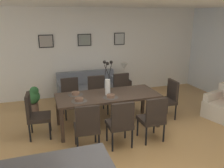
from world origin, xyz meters
TOP-DOWN VIEW (x-y plane):
  - ground_plane at (0.00, 0.00)m, footprint 9.00×9.00m
  - back_wall_panel at (0.00, 3.25)m, footprint 9.00×0.10m
  - ceiling_panel at (0.00, 0.40)m, footprint 9.00×7.20m
  - dining_table at (-0.15, 0.91)m, footprint 2.20×0.91m
  - dining_chair_near_left at (-0.80, 0.06)m, footprint 0.47×0.47m
  - dining_chair_near_right at (-0.82, 1.76)m, footprint 0.46×0.46m
  - dining_chair_far_left at (-0.18, 0.02)m, footprint 0.45×0.45m
  - dining_chair_far_right at (-0.15, 1.76)m, footprint 0.44×0.44m
  - dining_chair_mid_left at (0.49, 0.02)m, footprint 0.45×0.45m
  - dining_chair_mid_right at (0.53, 1.79)m, footprint 0.44×0.44m
  - dining_chair_head_west at (-1.66, 0.91)m, footprint 0.47×0.47m
  - dining_chair_head_east at (1.35, 0.90)m, footprint 0.46×0.46m
  - centerpiece_vase at (-0.15, 0.91)m, footprint 0.21×0.23m
  - placemat_near_left at (-0.81, 0.70)m, footprint 0.32×0.32m
  - bowl_near_left at (-0.81, 0.70)m, footprint 0.17×0.17m
  - placemat_near_right at (-0.81, 1.11)m, footprint 0.32×0.32m
  - bowl_near_right at (-0.81, 1.11)m, footprint 0.17×0.17m
  - placemat_far_left at (-0.15, 0.70)m, footprint 0.32×0.32m
  - bowl_far_left at (-0.15, 0.70)m, footprint 0.17×0.17m
  - sofa at (-0.19, 2.70)m, footprint 1.71×0.84m
  - side_table at (0.90, 2.63)m, footprint 0.36×0.36m
  - table_lamp at (0.90, 2.63)m, footprint 0.22×0.22m
  - framed_picture_left at (-1.24, 3.18)m, footprint 0.40×0.03m
  - framed_picture_center at (-0.15, 3.18)m, footprint 0.40×0.03m
  - framed_picture_right at (0.94, 3.18)m, footprint 0.33×0.03m
  - potted_plant at (-1.70, 2.29)m, footprint 0.36×0.36m

SIDE VIEW (x-z plane):
  - ground_plane at x=0.00m, z-range 0.00..0.00m
  - side_table at x=0.90m, z-range 0.00..0.52m
  - sofa at x=-0.19m, z-range -0.12..0.68m
  - potted_plant at x=-1.70m, z-range 0.04..0.71m
  - dining_chair_near_left at x=-0.80m, z-range 0.05..0.97m
  - dining_chair_near_right at x=-0.82m, z-range 0.05..0.97m
  - dining_chair_far_left at x=-0.18m, z-range 0.05..0.97m
  - dining_chair_far_right at x=-0.15m, z-range 0.05..0.97m
  - dining_chair_mid_left at x=0.49m, z-range 0.05..0.97m
  - dining_chair_mid_right at x=0.53m, z-range 0.05..0.97m
  - dining_chair_head_west at x=-1.66m, z-range 0.05..0.97m
  - dining_chair_head_east at x=1.35m, z-range 0.05..0.97m
  - dining_table at x=-0.15m, z-range 0.30..1.04m
  - placemat_near_left at x=-0.81m, z-range 0.74..0.75m
  - placemat_near_right at x=-0.81m, z-range 0.74..0.75m
  - placemat_far_left at x=-0.15m, z-range 0.74..0.75m
  - bowl_near_left at x=-0.81m, z-range 0.75..0.81m
  - bowl_near_right at x=-0.81m, z-range 0.75..0.81m
  - bowl_far_left at x=-0.15m, z-range 0.75..0.81m
  - table_lamp at x=0.90m, z-range 0.64..1.15m
  - centerpiece_vase at x=-0.15m, z-range 0.66..1.39m
  - back_wall_panel at x=0.00m, z-range 0.00..2.60m
  - framed_picture_right at x=0.94m, z-range 1.50..1.87m
  - framed_picture_left at x=-1.24m, z-range 1.51..1.87m
  - framed_picture_center at x=-0.15m, z-range 1.51..1.86m
  - ceiling_panel at x=0.00m, z-range 2.60..2.68m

